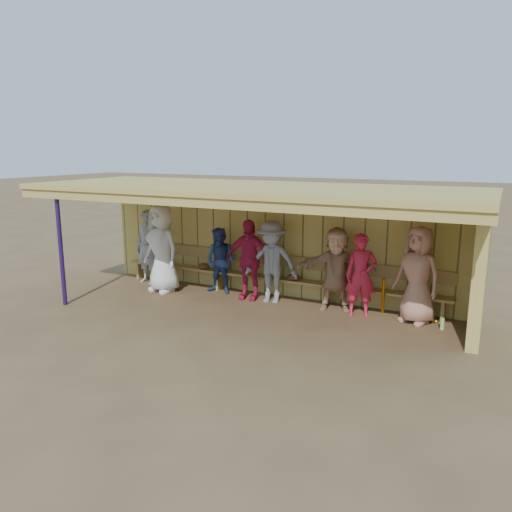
% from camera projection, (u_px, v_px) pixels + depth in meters
% --- Properties ---
extents(ground, '(90.00, 90.00, 0.00)m').
position_uv_depth(ground, '(248.00, 310.00, 10.11)').
color(ground, brown).
rests_on(ground, ground).
extents(player_a, '(0.70, 0.51, 1.78)m').
position_uv_depth(player_a, '(147.00, 247.00, 11.97)').
color(player_a, '#95949C').
rests_on(player_a, ground).
extents(player_b, '(1.09, 0.83, 1.99)m').
position_uv_depth(player_b, '(162.00, 249.00, 11.23)').
color(player_b, silver).
rests_on(player_b, ground).
extents(player_c, '(0.72, 0.56, 1.48)m').
position_uv_depth(player_c, '(221.00, 261.00, 11.15)').
color(player_c, navy).
rests_on(player_c, ground).
extents(player_d, '(1.05, 0.51, 1.74)m').
position_uv_depth(player_d, '(248.00, 260.00, 10.70)').
color(player_d, '#C41F49').
rests_on(player_d, ground).
extents(player_e, '(1.21, 0.81, 1.75)m').
position_uv_depth(player_e, '(272.00, 262.00, 10.45)').
color(player_e, gray).
rests_on(player_e, ground).
extents(player_f, '(1.64, 0.92, 1.69)m').
position_uv_depth(player_f, '(336.00, 269.00, 9.96)').
color(player_f, tan).
rests_on(player_f, ground).
extents(player_g, '(0.69, 0.56, 1.62)m').
position_uv_depth(player_g, '(361.00, 275.00, 9.59)').
color(player_g, red).
rests_on(player_g, ground).
extents(player_h, '(1.05, 0.89, 1.83)m').
position_uv_depth(player_h, '(418.00, 275.00, 9.19)').
color(player_h, tan).
rests_on(player_h, ground).
extents(dugout_structure, '(8.80, 3.20, 2.50)m').
position_uv_depth(dugout_structure, '(280.00, 224.00, 10.18)').
color(dugout_structure, tan).
rests_on(dugout_structure, ground).
extents(bench, '(7.60, 0.34, 0.93)m').
position_uv_depth(bench, '(272.00, 273.00, 10.97)').
color(bench, '#A88748').
rests_on(bench, ground).
extents(dugout_equipment, '(6.87, 0.62, 0.80)m').
position_uv_depth(dugout_equipment, '(244.00, 273.00, 11.13)').
color(dugout_equipment, orange).
rests_on(dugout_equipment, ground).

